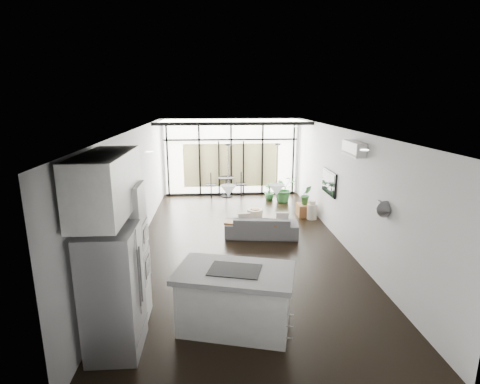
{
  "coord_description": "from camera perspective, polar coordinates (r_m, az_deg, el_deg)",
  "views": [
    {
      "loc": [
        -0.63,
        -8.64,
        3.5
      ],
      "look_at": [
        0.0,
        0.3,
        1.25
      ],
      "focal_mm": 28.0,
      "sensor_mm": 36.0,
      "label": 1
    }
  ],
  "objects": [
    {
      "name": "floor",
      "position": [
        9.34,
        0.13,
        -7.91
      ],
      "size": [
        5.0,
        10.0,
        0.0
      ],
      "primitive_type": "cube",
      "color": "black",
      "rests_on": "ground"
    },
    {
      "name": "ceiling",
      "position": [
        8.69,
        0.14,
        9.47
      ],
      "size": [
        5.0,
        10.0,
        0.0
      ],
      "primitive_type": "cube",
      "color": "silver",
      "rests_on": "ground"
    },
    {
      "name": "wall_left",
      "position": [
        9.09,
        -15.79,
        0.19
      ],
      "size": [
        0.02,
        10.0,
        2.8
      ],
      "primitive_type": "cube",
      "color": "silver",
      "rests_on": "ground"
    },
    {
      "name": "wall_right",
      "position": [
        9.43,
        15.47,
        0.7
      ],
      "size": [
        0.02,
        10.0,
        2.8
      ],
      "primitive_type": "cube",
      "color": "silver",
      "rests_on": "ground"
    },
    {
      "name": "wall_back",
      "position": [
        13.82,
        -1.38,
        5.35
      ],
      "size": [
        5.0,
        0.02,
        2.8
      ],
      "primitive_type": "cube",
      "color": "silver",
      "rests_on": "ground"
    },
    {
      "name": "wall_front",
      "position": [
        4.25,
        5.24,
        -15.61
      ],
      "size": [
        5.0,
        0.02,
        2.8
      ],
      "primitive_type": "cube",
      "color": "silver",
      "rests_on": "ground"
    },
    {
      "name": "glazing",
      "position": [
        13.7,
        -1.36,
        5.28
      ],
      "size": [
        5.0,
        0.2,
        2.8
      ],
      "primitive_type": "cube",
      "color": "black",
      "rests_on": "ground"
    },
    {
      "name": "skylight",
      "position": [
        12.68,
        -1.2,
        10.8
      ],
      "size": [
        4.7,
        1.9,
        0.06
      ],
      "primitive_type": "cube",
      "color": "silver",
      "rests_on": "ceiling"
    },
    {
      "name": "neighbour_building",
      "position": [
        13.81,
        -1.36,
        4.09
      ],
      "size": [
        3.5,
        0.02,
        1.6
      ],
      "primitive_type": "cube",
      "color": "beige",
      "rests_on": "ground"
    },
    {
      "name": "island",
      "position": [
        6.02,
        -0.78,
        -15.99
      ],
      "size": [
        1.99,
        1.47,
        0.97
      ],
      "primitive_type": "cube",
      "rotation": [
        0.0,
        0.0,
        -0.26
      ],
      "color": "white",
      "rests_on": "floor"
    },
    {
      "name": "cooktop",
      "position": [
        5.79,
        -0.79,
        -11.78
      ],
      "size": [
        0.88,
        0.7,
        0.01
      ],
      "primitive_type": "cube",
      "rotation": [
        0.0,
        0.0,
        -0.26
      ],
      "color": "black",
      "rests_on": "island"
    },
    {
      "name": "fridge",
      "position": [
        5.63,
        -18.73,
        -14.18
      ],
      "size": [
        0.7,
        0.88,
        1.81
      ],
      "primitive_type": "cube",
      "color": "#9B9BA0",
      "rests_on": "floor"
    },
    {
      "name": "appliance_column",
      "position": [
        6.23,
        -16.85,
        -8.99
      ],
      "size": [
        0.58,
        0.61,
        2.24
      ],
      "primitive_type": "cube",
      "color": "white",
      "rests_on": "floor"
    },
    {
      "name": "upper_cabinets",
      "position": [
        5.47,
        -19.72,
        1.11
      ],
      "size": [
        0.62,
        1.75,
        0.86
      ],
      "primitive_type": "cube",
      "color": "white",
      "rests_on": "wall_left"
    },
    {
      "name": "pendant_left",
      "position": [
        6.17,
        -1.77,
        0.2
      ],
      "size": [
        0.26,
        0.26,
        0.18
      ],
      "primitive_type": "cone",
      "color": "silver",
      "rests_on": "ceiling"
    },
    {
      "name": "pendant_right",
      "position": [
        6.26,
        5.57,
        0.33
      ],
      "size": [
        0.26,
        0.26,
        0.18
      ],
      "primitive_type": "cone",
      "color": "silver",
      "rests_on": "ceiling"
    },
    {
      "name": "sofa",
      "position": [
        9.74,
        3.3,
        -4.71
      ],
      "size": [
        1.93,
        0.77,
        0.73
      ],
      "primitive_type": "imported",
      "rotation": [
        0.0,
        0.0,
        3.02
      ],
      "color": "#504F52",
      "rests_on": "floor"
    },
    {
      "name": "console_bench",
      "position": [
        9.65,
        1.62,
        -5.83
      ],
      "size": [
        1.38,
        0.59,
        0.43
      ],
      "primitive_type": "cube",
      "rotation": [
        0.0,
        0.0,
        -0.2
      ],
      "color": "brown",
      "rests_on": "floor"
    },
    {
      "name": "pouf",
      "position": [
        10.94,
        2.28,
        -3.57
      ],
      "size": [
        0.57,
        0.57,
        0.36
      ],
      "primitive_type": "cylinder",
      "rotation": [
        0.0,
        0.0,
        0.33
      ],
      "color": "beige",
      "rests_on": "floor"
    },
    {
      "name": "crate",
      "position": [
        11.6,
        9.93,
        -2.72
      ],
      "size": [
        0.5,
        0.5,
        0.37
      ],
      "primitive_type": "cube",
      "rotation": [
        0.0,
        0.0,
        0.01
      ],
      "color": "brown",
      "rests_on": "floor"
    },
    {
      "name": "plant_tall",
      "position": [
        13.05,
        6.64,
        0.08
      ],
      "size": [
        1.07,
        1.13,
        0.72
      ],
      "primitive_type": "imported",
      "rotation": [
        0.0,
        0.0,
        0.31
      ],
      "color": "#2B632F",
      "rests_on": "floor"
    },
    {
      "name": "plant_med",
      "position": [
        13.22,
        4.49,
        -0.51
      ],
      "size": [
        0.6,
        0.71,
        0.35
      ],
      "primitive_type": "imported",
      "rotation": [
        0.0,
        0.0,
        -0.49
      ],
      "color": "#2B632F",
      "rests_on": "floor"
    },
    {
      "name": "plant_crate",
      "position": [
        11.52,
        10.0,
        -1.21
      ],
      "size": [
        0.37,
        0.61,
        0.26
      ],
      "primitive_type": "imported",
      "rotation": [
        0.0,
        0.0,
        0.08
      ],
      "color": "#2B632F",
      "rests_on": "crate"
    },
    {
      "name": "milk_can",
      "position": [
        11.31,
        10.91,
        -2.67
      ],
      "size": [
        0.32,
        0.32,
        0.57
      ],
      "primitive_type": "cylinder",
      "rotation": [
        0.0,
        0.0,
        -0.12
      ],
      "color": "beige",
      "rests_on": "floor"
    },
    {
      "name": "bistro_set",
      "position": [
        13.64,
        -2.12,
        0.8
      ],
      "size": [
        1.55,
        0.7,
        0.73
      ],
      "primitive_type": "cube",
      "rotation": [
        0.0,
        0.0,
        0.06
      ],
      "color": "black",
      "rests_on": "floor"
    },
    {
      "name": "tv",
      "position": [
        10.36,
        13.42,
        1.44
      ],
      "size": [
        0.05,
        1.1,
        0.65
      ],
      "primitive_type": "cube",
      "color": "black",
      "rests_on": "wall_right"
    },
    {
      "name": "ac_unit",
      "position": [
        8.46,
        16.94,
        6.36
      ],
      "size": [
        0.22,
        0.9,
        0.3
      ],
      "primitive_type": "cube",
      "color": "silver",
      "rests_on": "wall_right"
    },
    {
      "name": "framed_art",
      "position": [
        8.57,
        -16.31,
        0.36
      ],
      "size": [
        0.04,
        0.7,
        0.9
      ],
      "primitive_type": "cube",
      "color": "black",
      "rests_on": "wall_left"
    }
  ]
}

